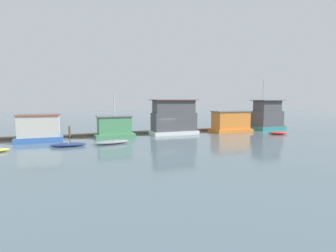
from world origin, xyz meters
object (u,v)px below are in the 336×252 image
Objects in this scene: houseboat_teal at (267,116)px; mooring_post_near_left at (70,132)px; houseboat_orange at (231,122)px; houseboat_green at (114,127)px; houseboat_blue at (39,129)px; dinghy_navy at (69,145)px; dinghy_grey at (112,142)px; houseboat_white at (174,118)px; dinghy_red at (278,133)px.

houseboat_teal is 5.39× the size of mooring_post_near_left.
houseboat_teal is (8.11, 0.80, 0.72)m from houseboat_orange.
houseboat_orange is (18.67, -0.54, 0.24)m from houseboat_green.
houseboat_orange is at bearing -0.51° from houseboat_blue.
mooring_post_near_left is at bearing 87.89° from dinghy_navy.
dinghy_grey is (4.68, -0.00, 0.02)m from dinghy_navy.
houseboat_teal is at bearing 0.09° from houseboat_white.
houseboat_blue reaches higher than dinghy_navy.
houseboat_orange reaches higher than dinghy_red.
houseboat_white is at bearing 175.45° from houseboat_orange.
houseboat_orange is 24.53m from mooring_post_near_left.
houseboat_blue is 36.07m from houseboat_teal.
houseboat_green reaches higher than houseboat_orange.
houseboat_blue is at bearing -150.41° from mooring_post_near_left.
dinghy_grey is (7.94, -5.41, -1.35)m from houseboat_blue.
houseboat_green reaches higher than dinghy_red.
houseboat_white reaches higher than dinghy_navy.
houseboat_teal is (26.79, 0.25, 0.96)m from houseboat_green.
dinghy_grey is at bearing -150.17° from houseboat_white.
houseboat_blue is 0.62× the size of houseboat_teal.
houseboat_green is 5.97m from dinghy_grey.
houseboat_orange is at bearing 130.64° from dinghy_red.
houseboat_blue is 1.72× the size of dinghy_red.
houseboat_blue is 9.28m from houseboat_green.
dinghy_navy is 7.44m from mooring_post_near_left.
houseboat_blue reaches higher than mooring_post_near_left.
dinghy_navy is (-24.69, -5.16, -1.40)m from houseboat_orange.
mooring_post_near_left is (-5.74, 1.72, -0.58)m from houseboat_green.
houseboat_blue is 27.95m from houseboat_orange.
houseboat_teal reaches higher than houseboat_green.
houseboat_white is 1.83× the size of dinghy_navy.
dinghy_red is at bearing -14.80° from mooring_post_near_left.
houseboat_orange reaches higher than dinghy_grey.
houseboat_teal is at bearing -2.57° from mooring_post_near_left.
houseboat_green is at bearing 178.34° from houseboat_orange.
houseboat_teal reaches higher than houseboat_blue.
houseboat_orange is 7.27m from dinghy_red.
houseboat_green is at bearing 165.66° from dinghy_red.
houseboat_white reaches higher than dinghy_grey.
houseboat_white is at bearing -179.91° from houseboat_teal.
houseboat_teal is at bearing 0.55° from houseboat_green.
dinghy_red is (14.32, -6.19, -2.18)m from houseboat_white.
houseboat_teal is at bearing 5.61° from houseboat_orange.
houseboat_green is 24.10m from dinghy_red.
houseboat_blue is 6.46m from dinghy_navy.
houseboat_teal is 32.60m from mooring_post_near_left.
houseboat_green is at bearing 43.45° from dinghy_navy.
mooring_post_near_left is at bearing 174.23° from houseboat_white.
houseboat_teal reaches higher than dinghy_grey.
dinghy_red is at bearing -0.60° from dinghy_grey.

